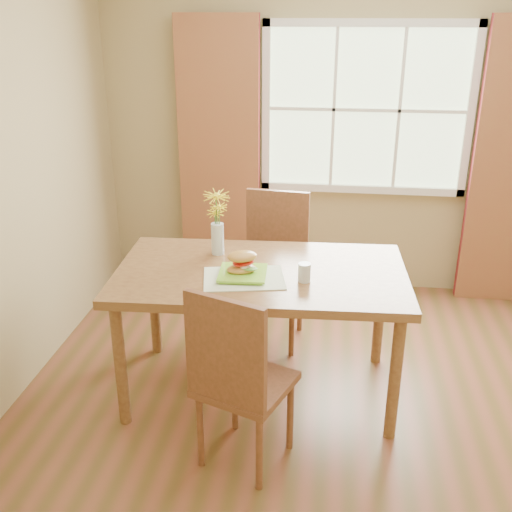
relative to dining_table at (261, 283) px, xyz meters
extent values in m
cube|color=brown|center=(0.62, -0.24, -0.75)|extent=(4.20, 3.80, 0.02)
cube|color=tan|center=(0.62, 1.67, 0.61)|extent=(4.20, 0.02, 2.70)
cube|color=tan|center=(0.62, -2.15, 0.61)|extent=(4.20, 0.02, 2.70)
cube|color=#B3CB99|center=(0.62, 1.64, 0.76)|extent=(1.50, 0.02, 1.20)
cube|color=white|center=(0.62, 1.61, 1.39)|extent=(1.62, 0.04, 0.06)
cube|color=white|center=(0.62, 1.61, 0.13)|extent=(1.62, 0.04, 0.06)
cube|color=white|center=(-0.16, 1.61, 0.76)|extent=(0.06, 0.04, 1.32)
cube|color=white|center=(1.40, 1.61, 0.76)|extent=(0.06, 0.04, 1.32)
cube|color=white|center=(0.62, 1.61, 0.76)|extent=(1.50, 0.03, 0.02)
cube|color=maroon|center=(-0.53, 1.54, 0.36)|extent=(0.65, 0.08, 2.20)
cube|color=olive|center=(0.00, 0.00, 0.06)|extent=(1.72, 1.02, 0.05)
cylinder|color=olive|center=(-0.74, -0.42, -0.35)|extent=(0.07, 0.07, 0.77)
cylinder|color=olive|center=(0.77, -0.35, -0.35)|extent=(0.07, 0.07, 0.77)
cylinder|color=olive|center=(-0.77, 0.35, -0.35)|extent=(0.07, 0.07, 0.77)
cylinder|color=olive|center=(0.74, 0.42, -0.35)|extent=(0.07, 0.07, 0.77)
cube|color=brown|center=(0.00, -0.62, -0.28)|extent=(0.55, 0.55, 0.04)
cube|color=brown|center=(-0.07, -0.80, 0.02)|extent=(0.41, 0.19, 0.55)
cylinder|color=brown|center=(-0.22, -0.72, -0.52)|extent=(0.04, 0.04, 0.44)
cylinder|color=brown|center=(0.10, -0.84, -0.52)|extent=(0.04, 0.04, 0.44)
cylinder|color=brown|center=(-0.10, -0.40, -0.52)|extent=(0.04, 0.04, 0.44)
cylinder|color=brown|center=(0.22, -0.52, -0.52)|extent=(0.04, 0.04, 0.44)
cube|color=brown|center=(0.00, 0.62, -0.26)|extent=(0.48, 0.48, 0.04)
cube|color=brown|center=(0.02, 0.82, 0.05)|extent=(0.45, 0.08, 0.57)
cylinder|color=brown|center=(-0.20, 0.46, -0.51)|extent=(0.04, 0.04, 0.45)
cylinder|color=brown|center=(0.16, 0.42, -0.51)|extent=(0.04, 0.04, 0.45)
cylinder|color=brown|center=(-0.16, 0.82, -0.51)|extent=(0.04, 0.04, 0.45)
cylinder|color=brown|center=(0.20, 0.78, -0.51)|extent=(0.04, 0.04, 0.45)
cube|color=beige|center=(-0.08, -0.13, 0.09)|extent=(0.51, 0.41, 0.01)
cube|color=#85CF33|center=(-0.09, -0.10, 0.10)|extent=(0.28, 0.28, 0.01)
ellipsoid|color=gold|center=(-0.10, -0.09, 0.13)|extent=(0.20, 0.17, 0.05)
ellipsoid|color=#4C8C2D|center=(-0.05, -0.11, 0.14)|extent=(0.10, 0.06, 0.01)
cylinder|color=red|center=(-0.11, -0.09, 0.16)|extent=(0.09, 0.09, 0.01)
cylinder|color=red|center=(-0.07, -0.08, 0.17)|extent=(0.09, 0.09, 0.01)
ellipsoid|color=gold|center=(-0.10, -0.09, 0.20)|extent=(0.20, 0.17, 0.06)
cylinder|color=silver|center=(0.26, -0.12, 0.14)|extent=(0.07, 0.07, 0.11)
cylinder|color=silver|center=(0.26, -0.12, 0.13)|extent=(0.06, 0.06, 0.09)
cylinder|color=silver|center=(-0.30, 0.22, 0.18)|extent=(0.08, 0.08, 0.20)
cylinder|color=silver|center=(-0.30, 0.22, 0.13)|extent=(0.07, 0.07, 0.10)
cylinder|color=#3D7028|center=(-0.30, 0.22, 0.27)|extent=(0.01, 0.01, 0.37)
cylinder|color=#3D7028|center=(-0.28, 0.21, 0.24)|extent=(0.01, 0.01, 0.30)
cylinder|color=#3D7028|center=(-0.31, 0.23, 0.22)|extent=(0.01, 0.01, 0.26)
camera|label=1|loc=(0.38, -3.16, 1.50)|focal=42.00mm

